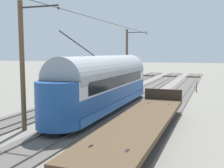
% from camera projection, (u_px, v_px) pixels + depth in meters
% --- Properties ---
extents(ground_plane, '(220.00, 220.00, 0.00)m').
position_uv_depth(ground_plane, '(116.00, 105.00, 24.18)').
color(ground_plane, gray).
extents(track_streetcar_siding, '(2.80, 80.00, 0.18)m').
position_uv_depth(track_streetcar_siding, '(167.00, 107.00, 22.99)').
color(track_streetcar_siding, '#56514C').
rests_on(track_streetcar_siding, ground).
extents(track_adjacent_siding, '(2.80, 80.00, 0.18)m').
position_uv_depth(track_adjacent_siding, '(117.00, 104.00, 24.46)').
color(track_adjacent_siding, '#56514C').
rests_on(track_adjacent_siding, ground).
extents(track_third_siding, '(2.80, 80.00, 0.18)m').
position_uv_depth(track_third_siding, '(73.00, 101.00, 25.94)').
color(track_third_siding, '#56514C').
rests_on(track_third_siding, ground).
extents(vintage_streetcar, '(2.65, 16.40, 5.53)m').
position_uv_depth(vintage_streetcar, '(105.00, 82.00, 21.59)').
color(vintage_streetcar, '#1E4C93').
rests_on(vintage_streetcar, ground).
extents(flatcar_adjacent, '(2.80, 13.93, 1.60)m').
position_uv_depth(flatcar_adjacent, '(142.00, 121.00, 15.03)').
color(flatcar_adjacent, brown).
rests_on(flatcar_adjacent, ground).
extents(catenary_pole_foreground, '(2.67, 0.28, 7.41)m').
position_uv_depth(catenary_pole_foreground, '(127.00, 58.00, 34.89)').
color(catenary_pole_foreground, brown).
rests_on(catenary_pole_foreground, ground).
extents(catenary_pole_mid_near, '(2.67, 0.28, 7.41)m').
position_uv_depth(catenary_pole_mid_near, '(23.00, 64.00, 15.93)').
color(catenary_pole_mid_near, brown).
rests_on(catenary_pole_mid_near, ground).
extents(overhead_wire_run, '(2.47, 44.65, 0.18)m').
position_uv_depth(overhead_wire_run, '(64.00, 10.00, 15.44)').
color(overhead_wire_run, black).
rests_on(overhead_wire_run, ground).
extents(switch_stand, '(0.50, 0.30, 1.24)m').
position_uv_depth(switch_stand, '(197.00, 86.00, 32.56)').
color(switch_stand, black).
rests_on(switch_stand, ground).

